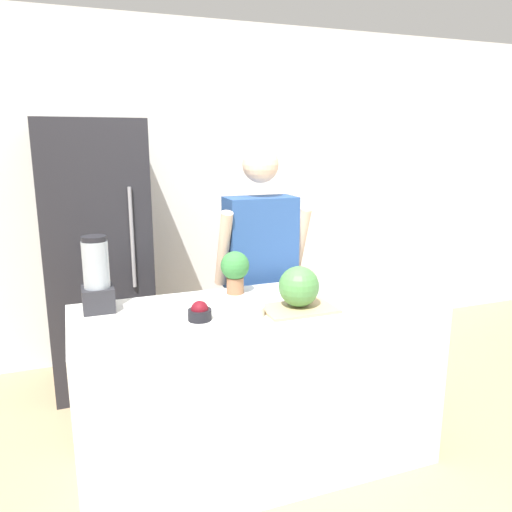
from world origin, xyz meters
The scene contains 11 objects.
ground_plane centered at (0.00, 0.00, 0.00)m, with size 14.00×14.00×0.00m, color tan.
wall_back centered at (0.00, 2.04, 1.30)m, with size 8.00×0.06×2.60m.
counter_island centered at (0.00, 0.35, 0.45)m, with size 1.83×0.71×0.90m.
refrigerator centered at (-0.70, 1.65, 0.92)m, with size 0.67×0.70×1.84m.
person centered at (0.23, 0.93, 0.86)m, with size 0.57×0.27×1.68m.
cutting_board centered at (0.16, 0.22, 0.90)m, with size 0.35×0.24×0.01m.
watermelon centered at (0.17, 0.24, 1.01)m, with size 0.20×0.20×0.20m.
bowl_cherries centered at (-0.33, 0.26, 0.93)m, with size 0.11×0.11×0.09m.
bowl_cream centered at (-0.11, 0.23, 0.93)m, with size 0.17×0.17×0.09m.
blender centered at (-0.76, 0.56, 1.07)m, with size 0.15×0.15×0.37m.
potted_plant centered at (-0.04, 0.60, 1.03)m, with size 0.16×0.16×0.23m.
Camera 1 is at (-0.85, -1.88, 1.71)m, focal length 35.00 mm.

